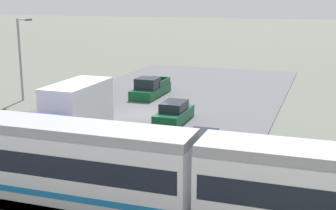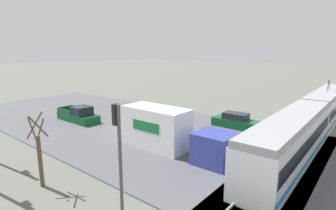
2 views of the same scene
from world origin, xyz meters
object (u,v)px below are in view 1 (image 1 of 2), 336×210
(light_rail_tram, at_px, (196,178))
(pickup_truck, at_px, (150,89))
(box_truck, at_px, (68,114))
(sedan_car_0, at_px, (201,148))
(sedan_car_1, at_px, (174,114))
(street_lamp_near_crossing, at_px, (21,53))

(light_rail_tram, height_order, pickup_truck, light_rail_tram)
(box_truck, bearing_deg, sedan_car_0, 171.31)
(box_truck, height_order, sedan_car_0, box_truck)
(sedan_car_1, bearing_deg, box_truck, -133.67)
(box_truck, xyz_separation_m, pickup_truck, (-0.47, -13.52, -0.86))
(pickup_truck, bearing_deg, box_truck, 88.00)
(box_truck, bearing_deg, light_rail_tram, 143.10)
(sedan_car_0, relative_size, street_lamp_near_crossing, 0.66)
(box_truck, relative_size, pickup_truck, 1.72)
(light_rail_tram, xyz_separation_m, sedan_car_1, (5.53, -13.81, -1.05))
(box_truck, distance_m, pickup_truck, 13.55)
(pickup_truck, distance_m, sedan_car_0, 17.35)
(pickup_truck, relative_size, sedan_car_0, 1.19)
(sedan_car_0, bearing_deg, street_lamp_near_crossing, -28.11)
(street_lamp_near_crossing, bearing_deg, box_truck, 137.99)
(pickup_truck, height_order, sedan_car_1, pickup_truck)
(sedan_car_0, height_order, street_lamp_near_crossing, street_lamp_near_crossing)
(light_rail_tram, height_order, box_truck, light_rail_tram)
(pickup_truck, distance_m, sedan_car_1, 9.29)
(sedan_car_0, height_order, sedan_car_1, sedan_car_0)
(light_rail_tram, height_order, street_lamp_near_crossing, street_lamp_near_crossing)
(sedan_car_1, bearing_deg, street_lamp_near_crossing, 168.43)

